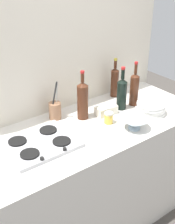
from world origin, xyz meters
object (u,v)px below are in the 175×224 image
Objects in this scene: wine_bottle_leftmost at (115,81)px; wine_bottle_rightmost at (83,100)px; stovetop_hob at (40,143)px; condiment_jar_front at (109,118)px; wine_bottle_mid_left at (134,89)px; mixing_bowl at (134,123)px; utensil_crock at (55,110)px; butter_dish at (106,110)px; wine_bottle_mid_right at (122,93)px; plate_stack at (151,108)px.

wine_bottle_leftmost is 0.90× the size of wine_bottle_rightmost.
stovetop_hob is 0.53m from condiment_jar_front.
stovetop_hob is at bearing -176.08° from wine_bottle_mid_left.
utensil_crock is at bearing 128.43° from mixing_bowl.
wine_bottle_leftmost is 0.46m from wine_bottle_rightmost.
wine_bottle_rightmost is 0.22m from condiment_jar_front.
stovetop_hob is 1.50× the size of utensil_crock.
condiment_jar_front is at bearing -4.99° from stovetop_hob.
wine_bottle_rightmost is at bearing 120.02° from mixing_bowl.
butter_dish is 0.13m from condiment_jar_front.
butter_dish is (-0.15, -0.00, -0.10)m from wine_bottle_mid_right.
plate_stack is 0.21m from wine_bottle_mid_left.
condiment_jar_front is (0.27, -0.28, -0.03)m from utensil_crock.
utensil_crock is (-0.16, 0.11, -0.08)m from wine_bottle_rightmost.
wine_bottle_mid_right is 1.14× the size of utensil_crock.
wine_bottle_leftmost is at bearing 62.15° from wine_bottle_mid_right.
wine_bottle_leftmost is 0.93× the size of wine_bottle_mid_left.
wine_bottle_leftmost is 0.34m from butter_dish.
mixing_bowl is 2.26× the size of condiment_jar_front.
wine_bottle_mid_left is 1.89× the size of mixing_bowl.
condiment_jar_front is at bearing -153.27° from wine_bottle_mid_right.
plate_stack is 0.74× the size of utensil_crock.
condiment_jar_front is at bearing -136.13° from wine_bottle_leftmost.
plate_stack is 0.60× the size of wine_bottle_rightmost.
wine_bottle_mid_right is (0.74, 0.06, 0.12)m from stovetop_hob.
mixing_bowl is 0.19m from condiment_jar_front.
wine_bottle_mid_right is at bearing 0.62° from butter_dish.
plate_stack is at bearing -57.01° from wine_bottle_mid_right.
utensil_crock is at bearing 160.55° from wine_bottle_mid_right.
condiment_jar_front reaches higher than mixing_bowl.
butter_dish is at bearing 179.21° from wine_bottle_mid_left.
wine_bottle_mid_right is at bearing -9.99° from wine_bottle_rightmost.
plate_stack is at bearing -34.47° from butter_dish.
wine_bottle_mid_left reaches higher than utensil_crock.
utensil_crock is 0.39m from condiment_jar_front.
wine_bottle_rightmost is at bearing 151.01° from plate_stack.
butter_dish is 0.54× the size of utensil_crock.
utensil_crock is at bearing 133.24° from condiment_jar_front.
mixing_bowl is at bearing -161.39° from plate_stack.
utensil_crock reaches higher than mixing_bowl.
plate_stack is 0.62× the size of wine_bottle_mid_left.
wine_bottle_mid_right reaches higher than utensil_crock.
wine_bottle_rightmost reaches higher than wine_bottle_mid_right.
butter_dish is (-0.02, 0.27, -0.01)m from mixing_bowl.
wine_bottle_rightmost is (-0.43, -0.15, 0.02)m from wine_bottle_leftmost.
wine_bottle_rightmost is (-0.45, 0.25, 0.10)m from plate_stack.
wine_bottle_mid_left is (0.87, 0.06, 0.12)m from stovetop_hob.
wine_bottle_rightmost is 4.41× the size of condiment_jar_front.
plate_stack is 0.52m from wine_bottle_rightmost.
wine_bottle_mid_right reaches higher than plate_stack.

